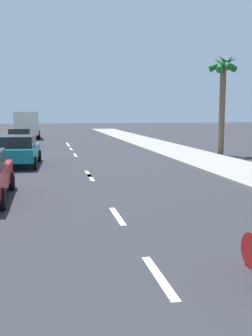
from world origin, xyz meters
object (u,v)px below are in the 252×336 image
at_px(parked_car_yellow, 20,138).
at_px(palm_tree_far, 223,79).
at_px(delivery_truck, 26,124).
at_px(parked_car_teal, 18,150).

height_order(parked_car_yellow, palm_tree_far, palm_tree_far).
relative_size(parked_car_yellow, delivery_truck, 0.64).
bearing_deg(parked_car_yellow, palm_tree_far, -26.30).
distance_m(parked_car_yellow, palm_tree_far, 15.13).
xyz_separation_m(parked_car_teal, delivery_truck, (-0.58, 21.69, 0.66)).
height_order(parked_car_teal, palm_tree_far, palm_tree_far).
bearing_deg(parked_car_yellow, delivery_truck, 91.34).
bearing_deg(parked_car_teal, palm_tree_far, 14.82).
bearing_deg(parked_car_yellow, parked_car_teal, -86.42).
relative_size(parked_car_yellow, palm_tree_far, 0.61).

